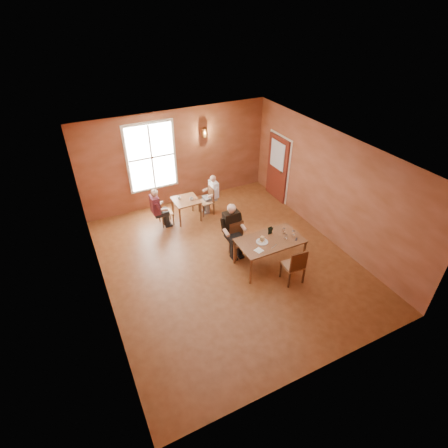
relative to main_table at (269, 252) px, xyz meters
name	(u,v)px	position (x,y,z in m)	size (l,w,h in m)	color
ground	(227,261)	(-0.90, 0.54, -0.38)	(6.00, 7.00, 0.01)	brown
wall_back	(177,158)	(-0.90, 4.04, 1.12)	(6.00, 0.04, 3.00)	brown
wall_front	(326,317)	(-0.90, -2.96, 1.12)	(6.00, 0.04, 3.00)	brown
wall_left	(96,247)	(-3.90, 0.54, 1.12)	(0.04, 7.00, 3.00)	brown
wall_right	(328,186)	(2.10, 0.54, 1.12)	(0.04, 7.00, 3.00)	brown
ceiling	(228,152)	(-0.90, 0.54, 2.62)	(6.00, 7.00, 0.04)	white
window	(151,157)	(-1.70, 3.99, 1.32)	(1.36, 0.10, 1.96)	white
door	(277,168)	(2.04, 2.84, 0.67)	(0.12, 1.04, 2.10)	maroon
wall_sconce	(204,133)	(0.00, 3.94, 1.82)	(0.16, 0.16, 0.28)	brown
main_table	(269,252)	(0.00, 0.00, 0.00)	(1.62, 0.91, 0.76)	brown
chair_diner_main	(239,241)	(-0.50, 0.65, 0.08)	(0.41, 0.41, 0.93)	#4E3116
diner_main	(240,234)	(-0.50, 0.62, 0.32)	(0.56, 0.56, 1.39)	#412E25
chair_empty	(293,265)	(0.18, -0.75, 0.11)	(0.43, 0.43, 0.97)	#502916
plate_food	(262,242)	(-0.22, 0.02, 0.40)	(0.30, 0.30, 0.04)	white
sandwich	(262,239)	(-0.20, 0.06, 0.43)	(0.09, 0.08, 0.11)	tan
goblet_a	(284,231)	(0.44, 0.08, 0.47)	(0.07, 0.07, 0.18)	white
goblet_b	(293,234)	(0.57, -0.14, 0.48)	(0.08, 0.08, 0.20)	white
goblet_c	(286,237)	(0.33, -0.18, 0.47)	(0.07, 0.07, 0.18)	white
menu_stand	(270,231)	(0.14, 0.23, 0.47)	(0.12, 0.06, 0.19)	black
knife	(274,246)	(-0.06, -0.26, 0.38)	(0.19, 0.02, 0.00)	white
napkin	(259,250)	(-0.46, -0.23, 0.38)	(0.18, 0.18, 0.01)	white
sunglasses	(296,239)	(0.59, -0.26, 0.39)	(0.13, 0.04, 0.02)	black
second_table	(187,209)	(-1.09, 2.91, -0.05)	(0.74, 0.74, 0.65)	brown
chair_diner_white	(206,201)	(-0.44, 2.91, 0.06)	(0.39, 0.39, 0.87)	#4C2817
diner_white	(207,197)	(-0.41, 2.91, 0.21)	(0.47, 0.47, 1.17)	silver
chair_diner_maroon	(166,212)	(-1.74, 2.91, 0.03)	(0.36, 0.36, 0.81)	#4C3119
diner_maroon	(164,206)	(-1.77, 2.91, 0.23)	(0.49, 0.49, 1.22)	maroon
cup_a	(191,199)	(-0.94, 2.82, 0.32)	(0.11, 0.11, 0.08)	white
cup_b	(179,198)	(-1.26, 3.02, 0.31)	(0.09, 0.09, 0.08)	white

